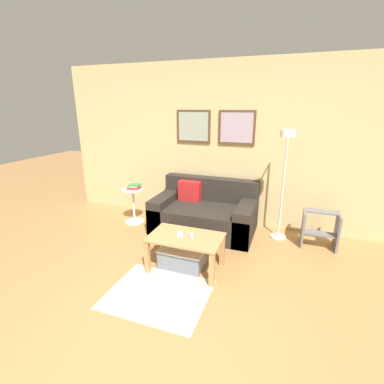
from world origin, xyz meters
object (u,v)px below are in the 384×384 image
(book_stack, at_px, (134,187))
(remote_control, at_px, (192,237))
(couch, at_px, (205,213))
(coffee_table, at_px, (186,243))
(cell_phone, at_px, (180,234))
(floor_lamp, at_px, (285,167))
(storage_bin, at_px, (183,257))
(side_table, at_px, (133,202))
(step_stool, at_px, (320,228))

(book_stack, bearing_deg, remote_control, -36.50)
(couch, xyz_separation_m, remote_control, (0.20, -1.14, 0.16))
(coffee_table, bearing_deg, cell_phone, 166.33)
(coffee_table, height_order, floor_lamp, floor_lamp)
(book_stack, bearing_deg, couch, 5.97)
(couch, bearing_deg, coffee_table, -83.82)
(couch, distance_m, storage_bin, 1.11)
(floor_lamp, relative_size, remote_control, 10.65)
(side_table, height_order, cell_phone, side_table)
(floor_lamp, distance_m, step_stool, 1.00)
(couch, relative_size, step_stool, 3.08)
(book_stack, bearing_deg, step_stool, 3.09)
(storage_bin, xyz_separation_m, remote_control, (0.13, -0.04, 0.32))
(coffee_table, height_order, side_table, side_table)
(couch, relative_size, book_stack, 7.08)
(storage_bin, height_order, side_table, side_table)
(side_table, distance_m, remote_control, 1.72)
(couch, distance_m, step_stool, 1.66)
(storage_bin, relative_size, book_stack, 2.53)
(coffee_table, distance_m, remote_control, 0.12)
(cell_phone, xyz_separation_m, step_stool, (1.61, 1.15, -0.16))
(floor_lamp, distance_m, side_table, 2.44)
(coffee_table, bearing_deg, step_stool, 37.28)
(couch, relative_size, coffee_table, 1.79)
(storage_bin, bearing_deg, book_stack, 141.94)
(remote_control, xyz_separation_m, step_stool, (1.46, 1.17, -0.17))
(side_table, relative_size, book_stack, 2.70)
(cell_phone, bearing_deg, book_stack, 120.29)
(floor_lamp, bearing_deg, side_table, -177.37)
(coffee_table, xyz_separation_m, book_stack, (-1.30, 1.02, 0.28))
(floor_lamp, xyz_separation_m, side_table, (-2.31, -0.11, -0.75))
(couch, relative_size, cell_phone, 10.98)
(storage_bin, xyz_separation_m, book_stack, (-1.24, 0.97, 0.50))
(coffee_table, relative_size, storage_bin, 1.56)
(couch, distance_m, side_table, 1.21)
(storage_bin, relative_size, step_stool, 1.10)
(couch, relative_size, side_table, 2.62)
(book_stack, xyz_separation_m, remote_control, (1.37, -1.01, -0.19))
(remote_control, bearing_deg, step_stool, 13.35)
(remote_control, relative_size, cell_phone, 1.07)
(step_stool, bearing_deg, remote_control, -141.37)
(couch, bearing_deg, step_stool, 1.05)
(storage_bin, height_order, floor_lamp, floor_lamp)
(couch, xyz_separation_m, floor_lamp, (1.12, -0.03, 0.83))
(book_stack, relative_size, step_stool, 0.44)
(side_table, distance_m, book_stack, 0.27)
(coffee_table, bearing_deg, book_stack, 141.88)
(floor_lamp, distance_m, book_stack, 2.34)
(side_table, bearing_deg, couch, 6.47)
(couch, distance_m, cell_phone, 1.13)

